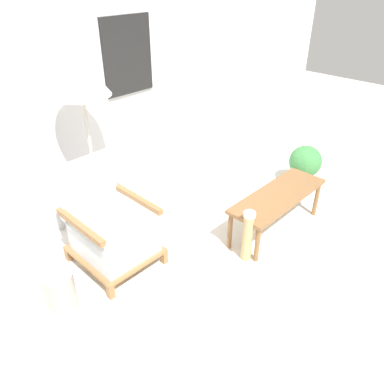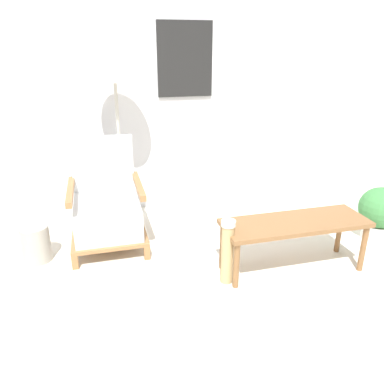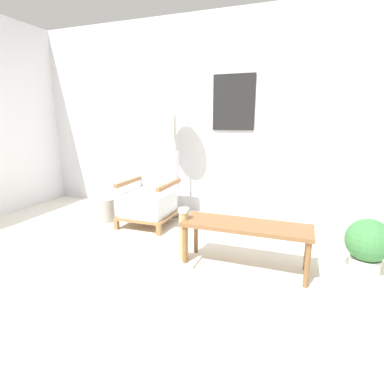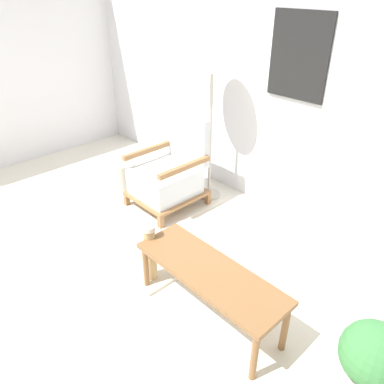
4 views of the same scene
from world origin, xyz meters
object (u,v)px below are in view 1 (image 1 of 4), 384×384
at_px(potted_plant, 305,164).
at_px(armchair, 110,229).
at_px(coffee_table, 278,199).
at_px(vase, 60,290).
at_px(floor_lamp, 80,82).
at_px(scratching_post, 247,244).

bearing_deg(potted_plant, armchair, 167.47).
bearing_deg(coffee_table, potted_plant, 14.99).
bearing_deg(armchair, vase, -165.75).
bearing_deg(coffee_table, armchair, 149.78).
bearing_deg(floor_lamp, armchair, -112.38).
bearing_deg(vase, floor_lamp, 36.58).
bearing_deg(coffee_table, scratching_post, -172.86).
height_order(floor_lamp, potted_plant, floor_lamp).
xyz_separation_m(potted_plant, scratching_post, (-1.59, -0.34, -0.09)).
bearing_deg(floor_lamp, coffee_table, -45.35).
height_order(coffee_table, vase, coffee_table).
height_order(vase, potted_plant, potted_plant).
relative_size(armchair, potted_plant, 1.85).
bearing_deg(floor_lamp, vase, -143.42).
xyz_separation_m(armchair, floor_lamp, (0.17, 0.42, 1.16)).
xyz_separation_m(floor_lamp, coffee_table, (1.21, -1.23, -1.13)).
bearing_deg(scratching_post, coffee_table, 7.14).
bearing_deg(armchair, potted_plant, -12.53).
distance_m(coffee_table, potted_plant, 1.06).
distance_m(armchair, vase, 0.64).
bearing_deg(scratching_post, floor_lamp, 116.28).
distance_m(armchair, potted_plant, 2.46).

